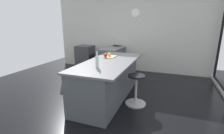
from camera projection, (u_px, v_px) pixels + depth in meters
ground_plane at (100, 97)px, 3.90m from camera, size 7.38×7.38×0.00m
interior_partition_left at (129, 32)px, 5.90m from camera, size 0.15×5.67×2.83m
sink_cabinet at (116, 58)px, 5.97m from camera, size 1.83×0.60×1.18m
oven_range at (85, 57)px, 6.39m from camera, size 0.60×0.61×0.87m
kitchen_island at (108, 79)px, 3.75m from camera, size 2.32×1.01×0.89m
stool_by_window at (136, 91)px, 3.47m from camera, size 0.44×0.44×0.66m
cutting_board at (110, 57)px, 4.04m from camera, size 0.36×0.24×0.02m
apple_red at (106, 55)px, 3.93m from camera, size 0.09×0.09×0.09m
apple_yellow at (109, 55)px, 4.03m from camera, size 0.08×0.08×0.08m
water_bottle at (97, 61)px, 3.03m from camera, size 0.06×0.06×0.31m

